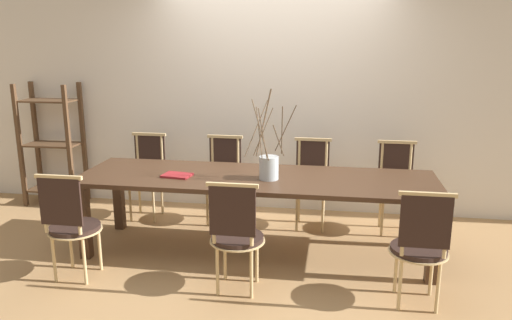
{
  "coord_description": "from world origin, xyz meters",
  "views": [
    {
      "loc": [
        0.68,
        -4.22,
        1.93
      ],
      "look_at": [
        0.0,
        0.0,
        0.87
      ],
      "focal_mm": 35.0,
      "sensor_mm": 36.0,
      "label": 1
    }
  ],
  "objects_px": {
    "chair_near_center": "(420,244)",
    "book_stack": "(177,175)",
    "vase_centerpiece": "(269,166)",
    "shelving_rack": "(52,145)",
    "dining_table": "(256,185)",
    "chair_far_center": "(311,181)"
  },
  "relations": [
    {
      "from": "vase_centerpiece",
      "to": "book_stack",
      "type": "bearing_deg",
      "value": -176.87
    },
    {
      "from": "dining_table",
      "to": "book_stack",
      "type": "relative_size",
      "value": 11.8
    },
    {
      "from": "chair_far_center",
      "to": "book_stack",
      "type": "distance_m",
      "value": 1.46
    },
    {
      "from": "vase_centerpiece",
      "to": "shelving_rack",
      "type": "xyz_separation_m",
      "value": [
        -2.7,
        1.09,
        -0.14
      ]
    },
    {
      "from": "chair_near_center",
      "to": "chair_far_center",
      "type": "relative_size",
      "value": 1.0
    },
    {
      "from": "dining_table",
      "to": "chair_far_center",
      "type": "relative_size",
      "value": 3.47
    },
    {
      "from": "dining_table",
      "to": "chair_near_center",
      "type": "relative_size",
      "value": 3.47
    },
    {
      "from": "vase_centerpiece",
      "to": "shelving_rack",
      "type": "bearing_deg",
      "value": 158.0
    },
    {
      "from": "dining_table",
      "to": "chair_far_center",
      "type": "bearing_deg",
      "value": 58.64
    },
    {
      "from": "chair_near_center",
      "to": "shelving_rack",
      "type": "height_order",
      "value": "shelving_rack"
    },
    {
      "from": "book_stack",
      "to": "shelving_rack",
      "type": "height_order",
      "value": "shelving_rack"
    },
    {
      "from": "vase_centerpiece",
      "to": "shelving_rack",
      "type": "distance_m",
      "value": 2.92
    },
    {
      "from": "chair_near_center",
      "to": "book_stack",
      "type": "distance_m",
      "value": 2.12
    },
    {
      "from": "chair_near_center",
      "to": "chair_far_center",
      "type": "bearing_deg",
      "value": 119.61
    },
    {
      "from": "chair_near_center",
      "to": "dining_table",
      "type": "bearing_deg",
      "value": 150.2
    },
    {
      "from": "vase_centerpiece",
      "to": "book_stack",
      "type": "height_order",
      "value": "vase_centerpiece"
    },
    {
      "from": "vase_centerpiece",
      "to": "dining_table",
      "type": "bearing_deg",
      "value": 151.81
    },
    {
      "from": "chair_near_center",
      "to": "book_stack",
      "type": "xyz_separation_m",
      "value": [
        -2.01,
        0.64,
        0.25
      ]
    },
    {
      "from": "chair_near_center",
      "to": "shelving_rack",
      "type": "bearing_deg",
      "value": 155.45
    },
    {
      "from": "dining_table",
      "to": "vase_centerpiece",
      "type": "distance_m",
      "value": 0.24
    },
    {
      "from": "chair_near_center",
      "to": "shelving_rack",
      "type": "relative_size",
      "value": 0.64
    },
    {
      "from": "chair_far_center",
      "to": "vase_centerpiece",
      "type": "bearing_deg",
      "value": 67.73
    }
  ]
}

